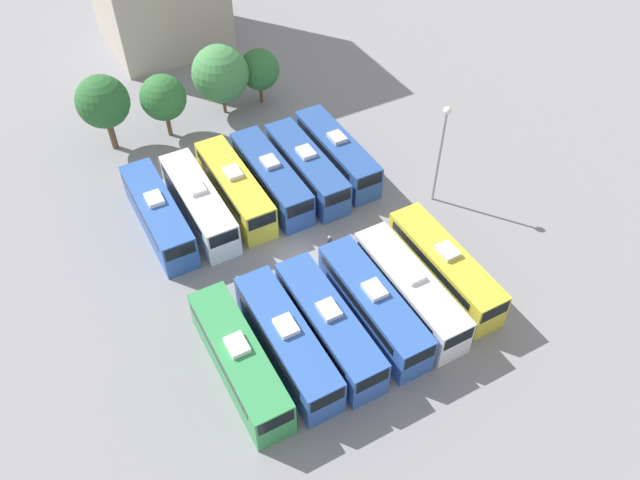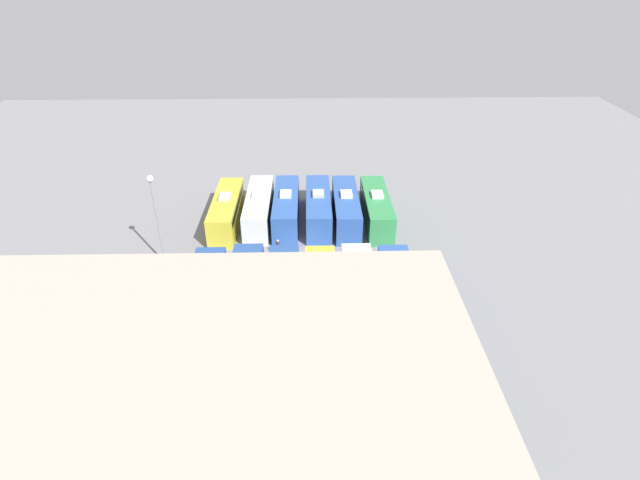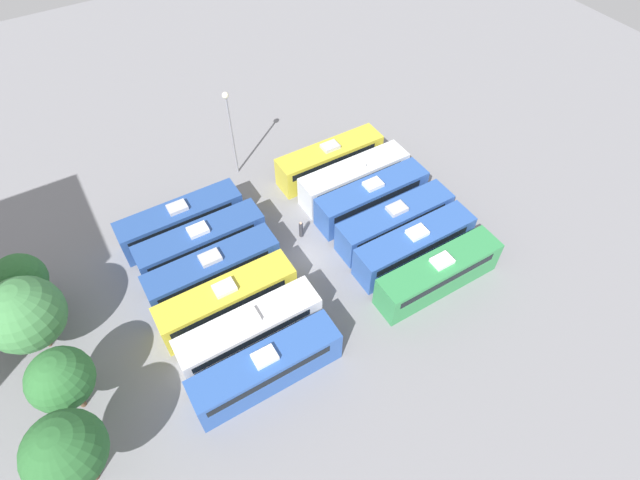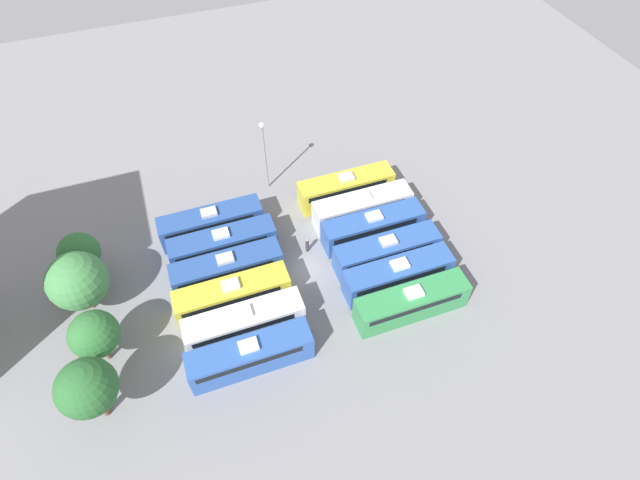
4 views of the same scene
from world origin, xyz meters
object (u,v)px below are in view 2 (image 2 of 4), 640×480
object	(u,v)px
bus_8	(321,295)
tree_0	(445,380)
bus_7	(361,292)
tree_3	(181,405)
bus_0	(376,208)
bus_3	(286,207)
bus_1	(346,207)
tree_1	(354,385)
bus_9	(282,294)
bus_4	(259,207)
bus_10	(243,292)
bus_11	(202,297)
bus_6	(401,294)
worker_person	(278,248)
light_pole	(155,207)
tree_2	(250,397)
bus_2	(318,207)

from	to	relation	value
bus_8	tree_0	bearing A→B (deg)	118.62
bus_7	tree_3	xyz separation A→B (m)	(11.44, 12.94, 1.90)
bus_0	bus_3	bearing A→B (deg)	-2.04
bus_1	tree_1	bearing A→B (deg)	87.01
bus_9	bus_3	bearing A→B (deg)	-89.12
bus_0	tree_1	xyz separation A→B (m)	(4.68, 27.02, 2.33)
bus_4	bus_10	xyz separation A→B (m)	(-0.02, 15.23, 0.00)
bus_8	bus_11	size ratio (longest dim) A/B	1.00
bus_0	tree_0	world-z (taller)	tree_0
bus_9	tree_0	bearing A→B (deg)	128.29
bus_6	bus_7	xyz separation A→B (m)	(3.25, -0.31, 0.00)
bus_7	bus_0	bearing A→B (deg)	-101.59
bus_8	worker_person	distance (m)	9.56
bus_11	light_pole	xyz separation A→B (m)	(4.95, -7.50, 4.31)
bus_0	bus_10	size ratio (longest dim) A/B	1.00
bus_3	light_pole	size ratio (longest dim) A/B	1.19
bus_0	tree_2	distance (m)	30.06
bus_6	bus_11	xyz separation A→B (m)	(16.04, 0.06, 0.00)
bus_4	tree_2	xyz separation A→B (m)	(-2.02, 28.41, 2.54)
bus_0	bus_4	world-z (taller)	same
tree_1	tree_3	xyz separation A→B (m)	(9.83, 0.92, -0.44)
bus_2	worker_person	size ratio (longest dim) A/B	6.03
bus_3	bus_8	size ratio (longest dim) A/B	1.00
bus_1	bus_4	bearing A→B (deg)	-1.41
bus_0	bus_3	xyz separation A→B (m)	(9.69, -0.35, 0.00)
tree_0	light_pole	bearing A→B (deg)	-42.91
bus_0	tree_0	distance (m)	27.76
bus_4	light_pole	distance (m)	12.40
bus_8	tree_2	distance (m)	13.64
worker_person	tree_0	world-z (taller)	tree_0
bus_4	bus_9	size ratio (longest dim) A/B	1.00
bus_4	bus_8	world-z (taller)	same
worker_person	tree_2	size ratio (longest dim) A/B	0.26
bus_7	bus_11	xyz separation A→B (m)	(12.79, 0.36, 0.00)
bus_1	bus_6	world-z (taller)	same
bus_6	light_pole	size ratio (longest dim) A/B	1.19
bus_10	bus_2	bearing A→B (deg)	-112.77
bus_10	bus_4	bearing A→B (deg)	-89.92
bus_1	tree_0	bearing A→B (deg)	97.48
bus_6	bus_7	size ratio (longest dim) A/B	1.00
tree_0	tree_1	xyz separation A→B (m)	(5.06, -0.55, -0.83)
bus_1	bus_7	bearing A→B (deg)	90.69
tree_3	bus_3	bearing A→B (deg)	-99.68
bus_3	tree_3	bearing A→B (deg)	80.32
bus_7	tree_0	xyz separation A→B (m)	(-3.46, 12.58, 3.16)
bus_10	bus_9	bearing A→B (deg)	174.91
bus_1	worker_person	xyz separation A→B (m)	(6.99, 6.81, -0.86)
tree_0	tree_2	distance (m)	11.01
bus_0	tree_2	xyz separation A→B (m)	(10.60, 28.02, 2.54)
bus_0	bus_1	xyz separation A→B (m)	(3.26, -0.16, 0.00)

